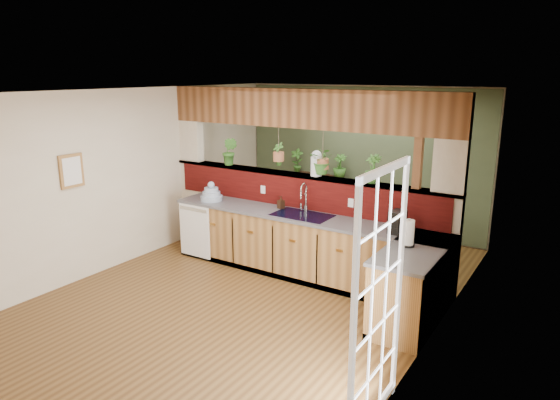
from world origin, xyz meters
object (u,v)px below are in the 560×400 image
Objects in this scene: paper_towel at (408,234)px; dish_stack at (211,195)px; glass_jar at (316,163)px; coffee_maker at (397,223)px; soap_dispenser at (281,202)px; shelving_console at (324,200)px; faucet at (304,196)px.

dish_stack is at bearing 173.11° from paper_towel.
coffee_maker is at bearing -17.14° from glass_jar.
coffee_maker reaches higher than soap_dispenser.
shelving_console is at bearing 101.02° from soap_dispenser.
paper_towel is at bearing -6.89° from dish_stack.
dish_stack is 0.93× the size of glass_jar.
glass_jar is at bearing 153.53° from paper_towel.
soap_dispenser is at bearing -55.49° from shelving_console.
faucet is 1.28× the size of paper_towel.
glass_jar reaches higher than soap_dispenser.
glass_jar is at bearing -42.26° from shelving_console.
coffee_maker is 1.53m from glass_jar.
dish_stack is 3.26m from paper_towel.
glass_jar is at bearing 14.99° from dish_stack.
dish_stack is 1.23× the size of coffee_maker.
paper_towel is at bearing -15.38° from soap_dispenser.
glass_jar is (0.44, 0.25, 0.58)m from soap_dispenser.
soap_dispenser is at bearing 164.62° from paper_towel.
dish_stack is at bearing -165.01° from glass_jar.
coffee_maker is (1.43, -0.21, -0.10)m from faucet.
dish_stack is 1.17m from soap_dispenser.
soap_dispenser is 2.16m from paper_towel.
paper_towel is at bearing -48.18° from coffee_maker.
paper_towel is at bearing -26.47° from glass_jar.
coffee_maker is (2.96, 0.01, 0.04)m from dish_stack.
paper_towel is at bearing -19.41° from faucet.
glass_jar reaches higher than paper_towel.
faucet is 0.31× the size of shelving_console.
soap_dispenser is 0.67× the size of coffee_maker.
coffee_maker reaches higher than shelving_console.
paper_towel reaches higher than soap_dispenser.
paper_towel reaches higher than dish_stack.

